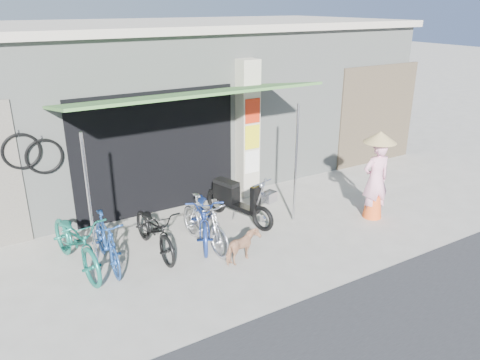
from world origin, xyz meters
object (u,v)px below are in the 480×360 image
bike_blue (107,242)px  bike_silver (204,223)px  street_dog (243,247)px  moped (237,200)px  bike_navy (204,216)px  nun (376,176)px  bike_teal (76,241)px  bike_black (155,230)px

bike_blue → bike_silver: bike_silver is taller
street_dog → moped: moped is taller
bike_navy → nun: size_ratio=1.02×
bike_blue → street_dog: bike_blue is taller
bike_teal → bike_black: bike_teal is taller
bike_blue → nun: bearing=-7.9°
bike_navy → bike_silver: bearing=-90.7°
bike_blue → street_dog: size_ratio=2.30×
bike_teal → nun: size_ratio=1.07×
bike_blue → bike_silver: bearing=-6.6°
bike_black → bike_navy: bearing=-2.2°
bike_blue → bike_black: bearing=3.8°
bike_blue → bike_silver: (1.66, -0.24, 0.02)m
bike_black → bike_silver: bearing=-19.4°
bike_black → bike_silver: 0.87m
street_dog → moped: size_ratio=0.38×
bike_blue → street_dog: 2.22m
bike_teal → nun: bearing=-18.3°
bike_blue → bike_black: bike_blue is taller
bike_black → nun: 4.42m
bike_black → street_dog: bike_black is taller
bike_teal → bike_blue: bike_teal is taller
bike_teal → bike_black: size_ratio=1.16×
bike_silver → street_dog: 0.87m
moped → bike_teal: bearing=167.6°
street_dog → moped: 1.60m
bike_black → moped: size_ratio=0.97×
bike_blue → nun: 5.23m
bike_navy → street_dog: size_ratio=2.81×
bike_silver → moped: (1.04, 0.63, -0.02)m
bike_silver → bike_teal: bearing=165.6°
bike_silver → nun: bearing=-13.8°
street_dog → nun: 3.23m
bike_navy → nun: 3.51m
bike_teal → street_dog: (2.41, -1.19, -0.23)m
bike_blue → bike_navy: bearing=2.0°
bike_blue → moped: moped is taller
bike_silver → street_dog: bike_silver is taller
street_dog → nun: bearing=-104.6°
bike_blue → nun: (5.14, -0.88, 0.43)m
bike_blue → street_dog: bearing=-25.9°
moped → nun: bearing=-43.8°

